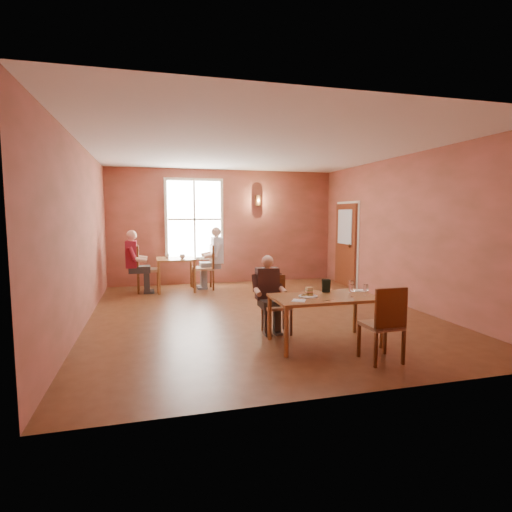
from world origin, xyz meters
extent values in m
cube|color=brown|center=(0.00, 0.00, 0.00)|extent=(6.00, 7.00, 0.01)
cube|color=brown|center=(0.00, 3.50, 1.50)|extent=(6.00, 0.04, 3.00)
cube|color=brown|center=(0.00, -3.50, 1.50)|extent=(6.00, 0.04, 3.00)
cube|color=brown|center=(-3.00, 0.00, 1.50)|extent=(0.04, 7.00, 3.00)
cube|color=brown|center=(3.00, 0.00, 1.50)|extent=(0.04, 7.00, 3.00)
cube|color=white|center=(0.00, 0.00, 3.00)|extent=(6.00, 7.00, 0.04)
cube|color=white|center=(-0.80, 3.45, 1.70)|extent=(1.36, 0.10, 1.96)
cube|color=maroon|center=(2.94, 2.30, 1.05)|extent=(0.12, 1.04, 2.10)
cylinder|color=brown|center=(0.90, 3.40, 2.20)|extent=(0.16, 0.16, 0.28)
cylinder|color=silver|center=(0.19, -1.93, 0.70)|extent=(0.29, 0.29, 0.03)
cube|color=tan|center=(0.23, -1.86, 0.74)|extent=(0.09, 0.09, 0.11)
cube|color=black|center=(0.57, -1.68, 0.78)|extent=(0.13, 0.08, 0.19)
cube|color=white|center=(0.36, -2.22, 0.69)|extent=(0.19, 0.06, 0.00)
cube|color=silver|center=(-0.02, -2.12, 0.69)|extent=(0.24, 0.24, 0.01)
cylinder|color=white|center=(1.13, -1.72, 0.69)|extent=(0.19, 0.19, 0.01)
imported|color=white|center=(-1.20, 2.52, 0.84)|extent=(0.17, 0.17, 0.10)
imported|color=white|center=(-1.54, 2.74, 0.84)|extent=(0.13, 0.13, 0.10)
camera|label=1|loc=(-1.91, -7.02, 1.84)|focal=28.00mm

